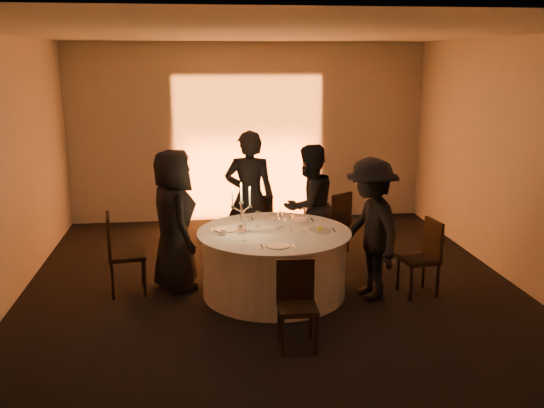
{
  "coord_description": "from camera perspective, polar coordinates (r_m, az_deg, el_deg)",
  "views": [
    {
      "loc": [
        -0.86,
        -6.72,
        2.74
      ],
      "look_at": [
        0.0,
        0.2,
        1.05
      ],
      "focal_mm": 40.0,
      "sensor_mm": 36.0,
      "label": 1
    }
  ],
  "objects": [
    {
      "name": "plate_back_right",
      "position": [
        7.51,
        2.54,
        -1.54
      ],
      "size": [
        0.35,
        0.26,
        0.01
      ],
      "color": "white",
      "rests_on": "banquet_table"
    },
    {
      "name": "coffee_cup",
      "position": [
        6.94,
        -4.58,
        -2.67
      ],
      "size": [
        0.11,
        0.11,
        0.07
      ],
      "color": "white",
      "rests_on": "banquet_table"
    },
    {
      "name": "guest_left",
      "position": [
        7.33,
        -9.23,
        -1.48
      ],
      "size": [
        0.76,
        0.95,
        1.7
      ],
      "primitive_type": "imported",
      "rotation": [
        0.0,
        0.0,
        1.87
      ],
      "color": "black",
      "rests_on": "floor"
    },
    {
      "name": "wall_right",
      "position": [
        7.85,
        22.54,
        3.49
      ],
      "size": [
        0.0,
        7.0,
        7.0
      ],
      "primitive_type": "plane",
      "rotation": [
        1.57,
        0.0,
        -1.57
      ],
      "color": "beige",
      "rests_on": "floor"
    },
    {
      "name": "banquet_table",
      "position": [
        7.17,
        0.2,
        -5.55
      ],
      "size": [
        1.8,
        1.8,
        0.77
      ],
      "color": "black",
      "rests_on": "floor"
    },
    {
      "name": "plate_front",
      "position": [
        6.5,
        0.54,
        -3.95
      ],
      "size": [
        0.36,
        0.26,
        0.01
      ],
      "color": "white",
      "rests_on": "banquet_table"
    },
    {
      "name": "wall_front",
      "position": [
        3.56,
        7.39,
        -6.89
      ],
      "size": [
        7.0,
        0.0,
        7.0
      ],
      "primitive_type": "plane",
      "rotation": [
        -1.57,
        0.0,
        0.0
      ],
      "color": "beige",
      "rests_on": "floor"
    },
    {
      "name": "floor",
      "position": [
        7.31,
        0.19,
        -8.4
      ],
      "size": [
        7.0,
        7.0,
        0.0
      ],
      "primitive_type": "plane",
      "color": "black",
      "rests_on": "ground"
    },
    {
      "name": "plate_left",
      "position": [
        7.13,
        -4.34,
        -2.39
      ],
      "size": [
        0.36,
        0.28,
        0.01
      ],
      "color": "white",
      "rests_on": "banquet_table"
    },
    {
      "name": "wine_glass_f",
      "position": [
        7.39,
        3.11,
        -0.75
      ],
      "size": [
        0.07,
        0.07,
        0.19
      ],
      "color": "white",
      "rests_on": "banquet_table"
    },
    {
      "name": "wine_glass_d",
      "position": [
        7.04,
        1.86,
        -1.47
      ],
      "size": [
        0.07,
        0.07,
        0.19
      ],
      "color": "white",
      "rests_on": "banquet_table"
    },
    {
      "name": "tumbler_b",
      "position": [
        6.97,
        -3.01,
        -2.43
      ],
      "size": [
        0.07,
        0.07,
        0.09
      ],
      "primitive_type": "cylinder",
      "color": "white",
      "rests_on": "banquet_table"
    },
    {
      "name": "plate_back_left",
      "position": [
        7.59,
        -0.62,
        -1.37
      ],
      "size": [
        0.36,
        0.26,
        0.01
      ],
      "color": "white",
      "rests_on": "banquet_table"
    },
    {
      "name": "ceiling",
      "position": [
        6.78,
        0.22,
        15.82
      ],
      "size": [
        7.0,
        7.0,
        0.0
      ],
      "primitive_type": "plane",
      "rotation": [
        3.14,
        0.0,
        0.0
      ],
      "color": "silver",
      "rests_on": "wall_back"
    },
    {
      "name": "guest_right",
      "position": [
        7.04,
        9.26,
        -2.33
      ],
      "size": [
        0.82,
        1.17,
        1.65
      ],
      "primitive_type": "imported",
      "rotation": [
        0.0,
        0.0,
        -1.37
      ],
      "color": "black",
      "rests_on": "floor"
    },
    {
      "name": "guest_back_left",
      "position": [
        8.12,
        -2.12,
        0.58
      ],
      "size": [
        0.72,
        0.53,
        1.82
      ],
      "primitive_type": "imported",
      "rotation": [
        0.0,
        0.0,
        2.98
      ],
      "color": "black",
      "rests_on": "floor"
    },
    {
      "name": "uplighter_fixture",
      "position": [
        10.31,
        -2.05,
        -1.51
      ],
      "size": [
        0.25,
        0.12,
        0.1
      ],
      "primitive_type": "cube",
      "color": "black",
      "rests_on": "floor"
    },
    {
      "name": "wine_glass_c",
      "position": [
        7.19,
        0.98,
        -1.14
      ],
      "size": [
        0.07,
        0.07,
        0.19
      ],
      "color": "white",
      "rests_on": "banquet_table"
    },
    {
      "name": "wine_glass_b",
      "position": [
        7.21,
        -1.33,
        -1.11
      ],
      "size": [
        0.07,
        0.07,
        0.19
      ],
      "color": "white",
      "rests_on": "banquet_table"
    },
    {
      "name": "tumbler_a",
      "position": [
        7.12,
        -2.72,
        -2.08
      ],
      "size": [
        0.07,
        0.07,
        0.09
      ],
      "primitive_type": "cylinder",
      "color": "white",
      "rests_on": "banquet_table"
    },
    {
      "name": "wine_glass_h",
      "position": [
        7.01,
        -2.13,
        -1.54
      ],
      "size": [
        0.07,
        0.07,
        0.19
      ],
      "color": "white",
      "rests_on": "banquet_table"
    },
    {
      "name": "guest_back_right",
      "position": [
        8.04,
        3.51,
        -0.2
      ],
      "size": [
        1.01,
        0.95,
        1.65
      ],
      "primitive_type": "imported",
      "rotation": [
        0.0,
        0.0,
        -2.59
      ],
      "color": "black",
      "rests_on": "floor"
    },
    {
      "name": "wall_back",
      "position": [
        10.33,
        -2.26,
        6.71
      ],
      "size": [
        7.0,
        0.0,
        7.0
      ],
      "primitive_type": "plane",
      "rotation": [
        1.57,
        0.0,
        0.0
      ],
      "color": "beige",
      "rests_on": "floor"
    },
    {
      "name": "plate_right",
      "position": [
        7.09,
        4.5,
        -2.4
      ],
      "size": [
        0.36,
        0.26,
        0.08
      ],
      "color": "white",
      "rests_on": "banquet_table"
    },
    {
      "name": "wine_glass_a",
      "position": [
        7.24,
        -2.79,
        -1.05
      ],
      "size": [
        0.07,
        0.07,
        0.19
      ],
      "color": "white",
      "rests_on": "banquet_table"
    },
    {
      "name": "chair_left",
      "position": [
        7.35,
        -14.16,
        -4.14
      ],
      "size": [
        0.48,
        0.48,
        0.97
      ],
      "rotation": [
        0.0,
        0.0,
        1.71
      ],
      "color": "black",
      "rests_on": "floor"
    },
    {
      "name": "chair_back_left",
      "position": [
        8.42,
        -1.33,
        -1.71
      ],
      "size": [
        0.42,
        0.42,
        0.92
      ],
      "rotation": [
        0.0,
        0.0,
        3.11
      ],
      "color": "black",
      "rests_on": "floor"
    },
    {
      "name": "chair_right",
      "position": [
        7.36,
        14.16,
        -4.49
      ],
      "size": [
        0.44,
        0.44,
        0.9
      ],
      "rotation": [
        0.0,
        0.0,
        -1.44
      ],
      "color": "black",
      "rests_on": "floor"
    },
    {
      "name": "chair_front",
      "position": [
        5.92,
        2.31,
        -8.92
      ],
      "size": [
        0.38,
        0.38,
        0.85
      ],
      "rotation": [
        0.0,
        0.0,
        -0.03
      ],
      "color": "black",
      "rests_on": "floor"
    },
    {
      "name": "wine_glass_g",
      "position": [
        7.11,
        0.59,
        -1.31
      ],
      "size": [
        0.07,
        0.07,
        0.19
      ],
      "color": "white",
      "rests_on": "banquet_table"
    },
    {
      "name": "wine_glass_e",
      "position": [
        6.66,
        -2.73,
        -2.36
      ],
      "size": [
        0.07,
        0.07,
        0.19
      ],
      "color": "white",
      "rests_on": "banquet_table"
    },
    {
      "name": "candelabra",
      "position": [
        6.98,
        -2.89,
        -1.04
      ],
      "size": [
        0.25,
        0.12,
        0.59
      ],
      "color": "silver",
      "rests_on": "banquet_table"
    },
    {
      "name": "chair_back_right",
      "position": [
        8.69,
        6.05,
        -1.42
      ],
      "size": [
        0.54,
        0.54,
        0.89
      ],
      "rotation": [
        0.0,
        0.0,
        -2.54
      ],
      "color": "black",
      "rests_on": "floor"
    }
  ]
}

